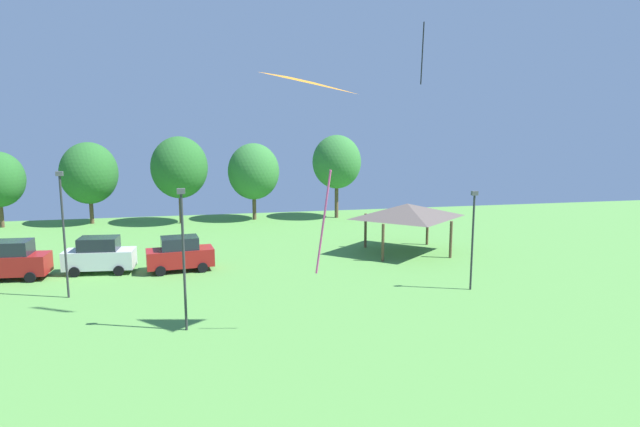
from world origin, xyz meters
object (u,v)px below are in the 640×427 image
Objects in this scene: parked_car_third_from_left at (180,254)px; park_pavilion at (407,211)px; light_post_3 at (473,234)px; treeline_tree_2 at (89,173)px; light_post_0 at (183,252)px; kite_flying_1 at (358,139)px; treeline_tree_4 at (254,172)px; parked_car_leftmost at (12,260)px; kite_flying_6 at (427,3)px; light_post_1 at (64,228)px; parked_car_second_from_left at (100,255)px; treeline_tree_5 at (337,162)px; treeline_tree_3 at (179,168)px.

park_pavilion reaches higher than parked_car_third_from_left.
light_post_3 is 36.10m from treeline_tree_2.
treeline_tree_2 is (-9.22, 29.21, 0.97)m from light_post_0.
treeline_tree_4 is at bearing 88.33° from kite_flying_1.
parked_car_leftmost is 15.25m from light_post_0.
kite_flying_6 reaches higher than kite_flying_1.
parked_car_leftmost is 0.65× the size of light_post_0.
kite_flying_1 reaches higher than park_pavilion.
treeline_tree_2 is at bearing 96.92° from light_post_1.
treeline_tree_5 is at bearing 45.49° from parked_car_second_from_left.
treeline_tree_2 is at bearing 106.26° from parked_car_second_from_left.
kite_flying_6 is at bearing -40.09° from parked_car_second_from_left.
kite_flying_1 is 1.04× the size of kite_flying_6.
treeline_tree_4 is at bearing 176.00° from treeline_tree_5.
light_post_3 is at bearing -85.15° from treeline_tree_5.
light_post_0 is (10.55, -10.72, 2.53)m from parked_car_leftmost.
light_post_3 is at bearing 11.40° from light_post_0.
kite_flying_6 is at bearing -22.76° from light_post_0.
light_post_0 is at bearing -101.39° from treeline_tree_4.
treeline_tree_2 is (1.32, 18.49, 3.50)m from parked_car_leftmost.
light_post_1 is at bearing -149.80° from parked_car_third_from_left.
light_post_3 is 29.82m from treeline_tree_3.
parked_car_leftmost is 0.76× the size of light_post_3.
parked_car_second_from_left is 0.77× the size of light_post_3.
light_post_3 is (11.26, 16.35, -6.01)m from kite_flying_1.
kite_flying_6 is 22.19m from parked_car_third_from_left.
parked_car_second_from_left is at bearing 80.31° from light_post_1.
kite_flying_6 is 28.21m from parked_car_leftmost.
treeline_tree_4 is (5.70, 28.28, 0.92)m from light_post_0.
treeline_tree_3 is 1.00× the size of treeline_tree_5.
light_post_0 is 28.86m from treeline_tree_4.
parked_car_third_from_left is 0.58× the size of treeline_tree_2.
treeline_tree_3 is at bearing 124.54° from light_post_3.
treeline_tree_5 is (3.95, 31.80, -8.63)m from kite_flying_6.
treeline_tree_3 is at bearing 76.09° from light_post_1.
light_post_1 reaches higher than parked_car_third_from_left.
parked_car_second_from_left is at bearing -78.59° from treeline_tree_2.
light_post_3 is at bearing -7.85° from light_post_1.
kite_flying_1 is 0.54× the size of light_post_0.
kite_flying_6 is at bearing -97.09° from treeline_tree_5.
parked_car_leftmost is 27.44m from light_post_3.
kite_flying_6 is at bearing -82.92° from treeline_tree_4.
parked_car_leftmost is (-15.04, 23.90, -8.07)m from kite_flying_1.
parked_car_leftmost is at bearing -176.08° from park_pavilion.
light_post_3 is (26.30, -7.54, 2.06)m from parked_car_leftmost.
kite_flying_1 is 14.98m from light_post_0.
treeline_tree_2 is (-3.64, 18.01, 3.54)m from parked_car_second_from_left.
treeline_tree_4 is at bearing 61.18° from light_post_1.
light_post_1 reaches higher than light_post_3.
light_post_0 reaches higher than parked_car_third_from_left.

